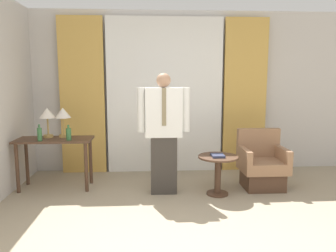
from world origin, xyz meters
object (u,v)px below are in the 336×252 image
at_px(table_lamp_left, 47,115).
at_px(armchair, 262,166).
at_px(desk, 55,147).
at_px(person, 164,130).
at_px(side_table, 218,168).
at_px(bottle_by_lamp, 40,134).
at_px(bottle_near_edge, 69,134).
at_px(book, 218,155).
at_px(table_lamp_right, 63,115).

distance_m(table_lamp_left, armchair, 3.21).
xyz_separation_m(desk, table_lamp_left, (-0.11, 0.11, 0.46)).
distance_m(person, side_table, 0.91).
bearing_deg(bottle_by_lamp, table_lamp_left, 83.07).
distance_m(desk, bottle_near_edge, 0.35).
distance_m(desk, side_table, 2.34).
bearing_deg(book, table_lamp_right, 165.76).
height_order(table_lamp_left, table_lamp_right, same).
bearing_deg(table_lamp_left, bottle_near_edge, -34.07).
height_order(desk, armchair, armchair).
bearing_deg(bottle_by_lamp, armchair, 0.15).
bearing_deg(bottle_by_lamp, table_lamp_right, 47.03).
bearing_deg(bottle_by_lamp, person, -4.21).
xyz_separation_m(desk, bottle_near_edge, (0.24, -0.13, 0.22)).
bearing_deg(desk, bottle_near_edge, -28.33).
distance_m(armchair, side_table, 0.75).
distance_m(person, book, 0.81).
bearing_deg(book, armchair, 21.53).
height_order(table_lamp_right, bottle_by_lamp, table_lamp_right).
height_order(bottle_by_lamp, side_table, bottle_by_lamp).
bearing_deg(bottle_near_edge, book, -8.74).
bearing_deg(armchair, bottle_by_lamp, -179.85).
distance_m(desk, table_lamp_left, 0.48).
xyz_separation_m(person, book, (0.72, -0.15, -0.33)).
height_order(bottle_near_edge, bottle_by_lamp, bottle_by_lamp).
bearing_deg(person, desk, 169.35).
height_order(table_lamp_left, book, table_lamp_left).
distance_m(bottle_by_lamp, side_table, 2.49).
distance_m(desk, bottle_by_lamp, 0.32).
bearing_deg(table_lamp_left, table_lamp_right, 0.00).
relative_size(bottle_by_lamp, book, 1.11).
relative_size(table_lamp_right, bottle_near_edge, 2.02).
distance_m(bottle_by_lamp, armchair, 3.18).
bearing_deg(book, bottle_near_edge, 171.26).
bearing_deg(person, table_lamp_right, 164.50).
bearing_deg(side_table, table_lamp_right, 166.57).
relative_size(bottle_near_edge, bottle_by_lamp, 0.93).
bearing_deg(desk, table_lamp_left, 135.92).
xyz_separation_m(table_lamp_right, bottle_near_edge, (0.13, -0.24, -0.24)).
xyz_separation_m(desk, bottle_by_lamp, (-0.15, -0.17, 0.22)).
xyz_separation_m(bottle_near_edge, book, (2.04, -0.31, -0.26)).
bearing_deg(person, bottle_by_lamp, 175.79).
relative_size(table_lamp_right, side_table, 0.80).
distance_m(table_lamp_right, bottle_by_lamp, 0.44).
height_order(desk, table_lamp_right, table_lamp_right).
bearing_deg(side_table, armchair, 19.81).
bearing_deg(bottle_near_edge, bottle_by_lamp, -174.16).
relative_size(table_lamp_left, bottle_near_edge, 2.02).
bearing_deg(person, side_table, -9.27).
xyz_separation_m(side_table, book, (-0.01, -0.03, 0.19)).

